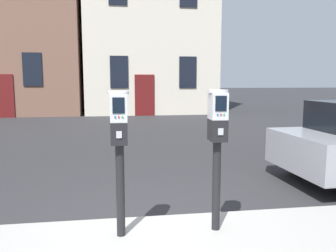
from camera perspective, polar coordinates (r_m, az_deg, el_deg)
The scene contains 4 objects.
ground_plane at distance 4.17m, azimuth -2.25°, elevation -17.70°, with size 160.00×160.00×0.00m, color #28282B.
parking_meter_near_kerb at distance 3.53m, azimuth -8.18°, elevation -1.95°, with size 0.22×0.25×1.54m.
parking_meter_twin_adjacent at distance 3.68m, azimuth 8.30°, elevation -1.45°, with size 0.22×0.25×1.55m.
townhouse_orange_brick at distance 20.86m, azimuth -3.35°, elevation 19.46°, with size 7.04×5.98×12.13m.
Camera 1 is at (-0.40, -3.75, 1.78)m, focal length 36.24 mm.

